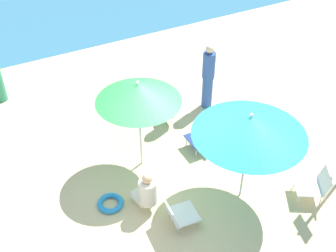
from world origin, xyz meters
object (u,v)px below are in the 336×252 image
swim_ring (111,203)px  beach_chair_a (315,184)px  person_d (208,77)px  umbrella_green (138,93)px  beach_chair_b (203,136)px  umbrella_teal (250,125)px  beach_chair_c (178,213)px  person_a (146,192)px  person_c (167,105)px

swim_ring → beach_chair_a: bearing=-24.6°
person_d → umbrella_green: bearing=-24.4°
swim_ring → umbrella_green: bearing=37.4°
beach_chair_b → beach_chair_a: bearing=116.7°
umbrella_teal → beach_chair_b: 2.05m
umbrella_teal → beach_chair_b: (0.08, 1.52, -1.37)m
umbrella_green → beach_chair_a: (2.47, -2.35, -1.43)m
umbrella_teal → beach_chair_a: umbrella_teal is taller
beach_chair_c → person_d: 3.73m
umbrella_teal → swim_ring: 2.96m
umbrella_teal → umbrella_green: bearing=127.7°
beach_chair_c → swim_ring: beach_chair_c is taller
umbrella_green → umbrella_teal: 2.12m
umbrella_green → beach_chair_c: 2.27m
beach_chair_b → person_a: person_a is taller
person_a → umbrella_green: bearing=-30.6°
beach_chair_c → person_a: (-0.32, 0.59, 0.14)m
beach_chair_a → person_c: (-1.39, 3.27, 0.20)m
person_a → swim_ring: (-0.57, 0.38, -0.38)m
beach_chair_a → person_d: (-0.22, 3.46, 0.50)m
umbrella_teal → person_d: 3.07m
umbrella_green → umbrella_teal: (1.29, -1.67, -0.07)m
umbrella_green → person_c: bearing=40.2°
beach_chair_c → swim_ring: bearing=137.4°
person_c → person_d: (1.17, 0.20, 0.30)m
person_a → person_d: person_d is taller
beach_chair_c → person_d: (2.36, 2.84, 0.53)m
umbrella_green → swim_ring: 2.12m
beach_chair_c → swim_ring: (-0.90, 0.97, -0.25)m
beach_chair_a → person_d: 3.51m
person_d → beach_chair_b: bearing=4.4°
umbrella_green → person_a: size_ratio=2.23×
person_a → person_c: size_ratio=0.88×
umbrella_teal → beach_chair_b: bearing=87.1°
umbrella_green → person_d: bearing=26.2°
umbrella_green → beach_chair_c: umbrella_green is taller
beach_chair_c → person_a: person_a is taller
beach_chair_b → person_a: bearing=28.7°
beach_chair_b → beach_chair_c: 2.16m
beach_chair_a → person_c: size_ratio=0.76×
beach_chair_c → umbrella_teal: bearing=7.1°
beach_chair_a → person_c: 3.56m
beach_chair_b → person_c: 1.13m
umbrella_teal → beach_chair_c: 1.98m
beach_chair_a → swim_ring: size_ratio=1.58×
umbrella_green → person_a: bearing=-110.5°
beach_chair_a → person_a: person_a is taller
person_a → beach_chair_c: bearing=-161.7°
person_c → swim_ring: 2.72m
person_d → swim_ring: 3.84m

